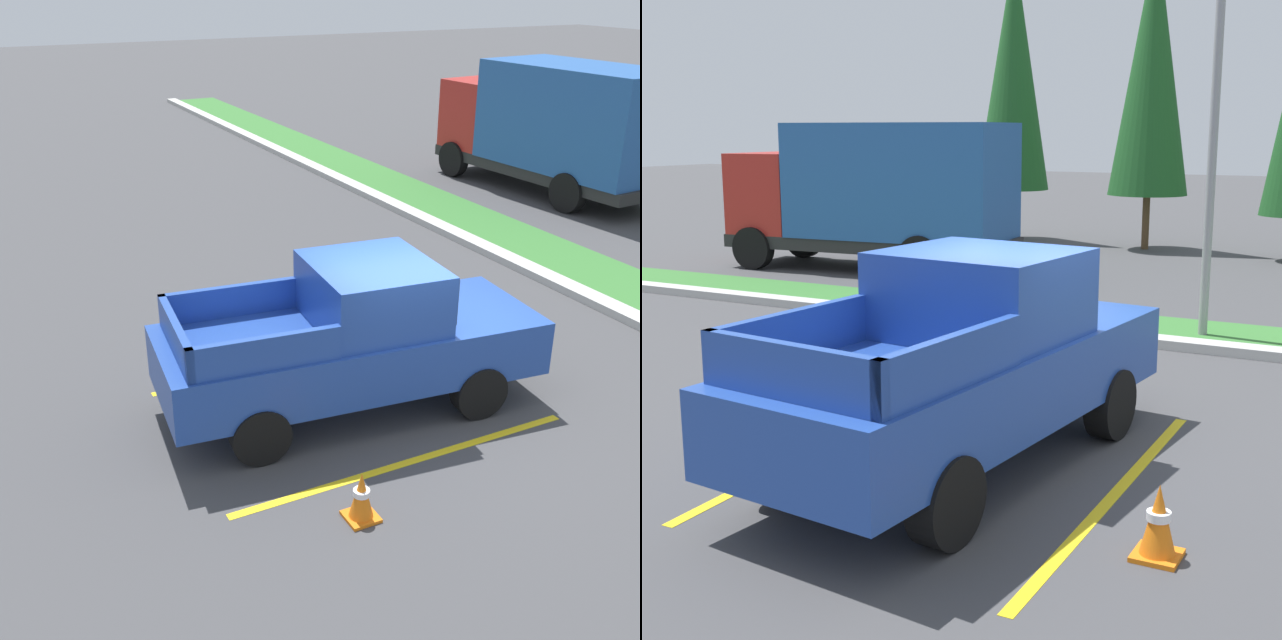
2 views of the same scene
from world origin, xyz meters
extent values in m
plane|color=#424244|center=(0.00, 0.00, 0.00)|extent=(120.00, 120.00, 0.00)
cube|color=yellow|center=(-1.89, -0.80, 0.00)|extent=(0.12, 4.80, 0.01)
cube|color=yellow|center=(1.21, -0.80, 0.00)|extent=(0.12, 4.80, 0.01)
cylinder|color=black|center=(-1.02, 0.83, 0.38)|extent=(0.36, 0.79, 0.76)
cylinder|color=black|center=(0.67, 0.65, 0.38)|extent=(0.36, 0.79, 0.76)
cylinder|color=black|center=(-1.35, -2.25, 0.38)|extent=(0.36, 0.79, 0.76)
cylinder|color=black|center=(0.34, -2.43, 0.38)|extent=(0.36, 0.79, 0.76)
cube|color=#23479E|center=(-0.34, -0.80, 0.88)|extent=(2.43, 5.37, 0.76)
cube|color=#23479E|center=(-0.31, -0.50, 1.68)|extent=(1.92, 1.78, 0.84)
cube|color=#2D3842|center=(-0.22, 0.31, 1.73)|extent=(1.62, 0.23, 0.63)
cube|color=#23479E|center=(-1.34, -2.15, 1.48)|extent=(0.30, 1.90, 0.44)
cube|color=#23479E|center=(0.35, -2.33, 1.48)|extent=(0.30, 1.90, 0.44)
cube|color=#23479E|center=(-0.59, -3.14, 1.48)|extent=(1.80, 0.29, 0.44)
cube|color=silver|center=(-0.07, 1.74, 0.64)|extent=(1.81, 0.35, 0.28)
cylinder|color=black|center=(-10.69, 8.34, 0.50)|extent=(1.02, 0.38, 1.00)
cylinder|color=black|center=(-10.86, 10.53, 0.50)|extent=(1.02, 0.38, 1.00)
cylinder|color=black|center=(-6.30, 8.68, 0.50)|extent=(1.02, 0.38, 1.00)
cylinder|color=black|center=(-6.47, 10.87, 0.50)|extent=(1.02, 0.38, 1.00)
cube|color=#262626|center=(-8.18, 9.63, 0.65)|extent=(6.96, 2.82, 0.30)
cube|color=#AD231E|center=(-10.73, 9.44, 1.75)|extent=(1.77, 2.42, 1.90)
cube|color=#2D3842|center=(-11.54, 9.37, 2.00)|extent=(0.22, 2.10, 0.90)
cube|color=#235199|center=(-7.39, 9.70, 2.10)|extent=(5.17, 2.78, 2.60)
cube|color=orange|center=(1.89, -1.87, 0.02)|extent=(0.36, 0.36, 0.04)
cone|color=orange|center=(1.89, -1.87, 0.32)|extent=(0.28, 0.28, 0.56)
cylinder|color=white|center=(1.89, -1.87, 0.35)|extent=(0.19, 0.19, 0.07)
camera|label=1|loc=(8.02, -5.46, 5.64)|focal=43.98mm
camera|label=2|loc=(3.52, -8.28, 3.23)|focal=50.69mm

